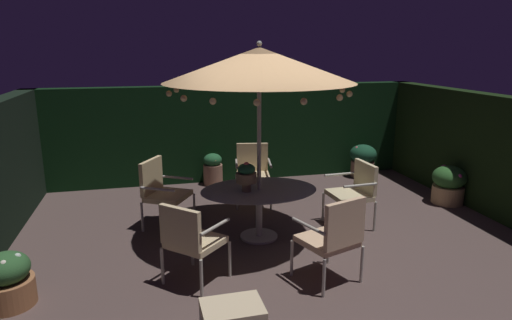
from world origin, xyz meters
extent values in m
cube|color=brown|center=(0.00, 0.00, -0.01)|extent=(7.55, 6.53, 0.02)
cube|color=black|center=(0.00, 3.12, 0.93)|extent=(7.55, 0.30, 1.87)
cube|color=black|center=(3.63, 0.00, 0.93)|extent=(0.30, 6.53, 1.87)
cylinder|color=#B5ADAB|center=(-0.18, 0.19, 0.01)|extent=(0.52, 0.52, 0.03)
cylinder|color=#B5ADAB|center=(-0.18, 0.19, 0.34)|extent=(0.09, 0.09, 0.68)
ellipsoid|color=gray|center=(-0.18, 0.19, 0.69)|extent=(1.60, 1.20, 0.03)
cylinder|color=#B2B7AC|center=(-0.18, 0.19, 1.15)|extent=(0.06, 0.06, 2.29)
cone|color=tan|center=(-0.18, 0.19, 2.36)|extent=(2.48, 2.48, 0.44)
sphere|color=#B2B7AC|center=(-0.18, 0.19, 2.62)|extent=(0.07, 0.07, 0.07)
sphere|color=#F9DB8C|center=(0.97, 0.17, 2.02)|extent=(0.08, 0.08, 0.08)
sphere|color=#F9DB8C|center=(0.84, 0.71, 2.02)|extent=(0.08, 0.08, 0.08)
sphere|color=#F9DB8C|center=(0.57, 1.06, 2.02)|extent=(0.08, 0.08, 0.08)
sphere|color=#F9DB8C|center=(0.08, 1.30, 2.02)|extent=(0.08, 0.08, 0.08)
sphere|color=#F9DB8C|center=(-0.45, 1.30, 2.02)|extent=(0.08, 0.08, 0.08)
sphere|color=#F9DB8C|center=(-0.91, 1.07, 2.02)|extent=(0.08, 0.08, 0.08)
sphere|color=#F9DB8C|center=(-1.20, 0.70, 2.02)|extent=(0.08, 0.08, 0.08)
sphere|color=#F9DB8C|center=(-1.32, 0.21, 2.02)|extent=(0.08, 0.08, 0.08)
sphere|color=#F9DB8C|center=(-1.18, -0.35, 2.02)|extent=(0.08, 0.08, 0.08)
sphere|color=#F9DB8C|center=(-0.90, -0.69, 2.02)|extent=(0.08, 0.08, 0.08)
sphere|color=#F9DB8C|center=(-0.47, -0.91, 2.02)|extent=(0.08, 0.08, 0.08)
sphere|color=#F9DB8C|center=(0.04, -0.93, 2.02)|extent=(0.08, 0.08, 0.08)
sphere|color=#F9DB8C|center=(0.55, -0.69, 2.02)|extent=(0.08, 0.08, 0.08)
sphere|color=#F9DB8C|center=(0.84, -0.34, 2.02)|extent=(0.08, 0.08, 0.08)
cylinder|color=#806750|center=(-0.36, 0.13, 0.77)|extent=(0.12, 0.12, 0.13)
cylinder|color=#7F6E52|center=(-0.36, 0.13, 0.90)|extent=(0.27, 0.27, 0.13)
ellipsoid|color=#1C5536|center=(-0.36, 0.13, 1.02)|extent=(0.24, 0.24, 0.14)
sphere|color=#D55863|center=(-0.36, 0.13, 1.07)|extent=(0.08, 0.08, 0.08)
cylinder|color=#B8B2A5|center=(-0.06, -0.95, 0.22)|extent=(0.04, 0.04, 0.44)
cylinder|color=#B8B2A5|center=(0.46, -0.76, 0.22)|extent=(0.04, 0.04, 0.44)
cylinder|color=#B8B2A5|center=(0.12, -1.47, 0.22)|extent=(0.04, 0.04, 0.44)
cylinder|color=#B8B2A5|center=(0.65, -1.28, 0.22)|extent=(0.04, 0.04, 0.44)
cube|color=#E0B78E|center=(0.29, -1.11, 0.47)|extent=(0.70, 0.70, 0.07)
cube|color=#E0B78E|center=(0.38, -1.36, 0.77)|extent=(0.53, 0.24, 0.51)
cylinder|color=#B8B2A5|center=(0.03, -1.21, 0.71)|extent=(0.21, 0.51, 0.04)
cylinder|color=#B8B2A5|center=(0.56, -1.02, 0.71)|extent=(0.21, 0.51, 0.04)
cylinder|color=#B5B6A6|center=(0.96, -0.02, 0.22)|extent=(0.04, 0.04, 0.44)
cylinder|color=#B5B6A6|center=(0.92, 0.56, 0.22)|extent=(0.04, 0.04, 0.44)
cylinder|color=#B5B6A6|center=(1.49, 0.01, 0.22)|extent=(0.04, 0.04, 0.44)
cylinder|color=#B5B6A6|center=(1.45, 0.60, 0.22)|extent=(0.04, 0.04, 0.44)
cube|color=beige|center=(1.20, 0.29, 0.48)|extent=(0.56, 0.61, 0.07)
cube|color=beige|center=(1.46, 0.30, 0.73)|extent=(0.10, 0.56, 0.44)
cylinder|color=#B5B6A6|center=(1.22, -0.01, 0.72)|extent=(0.51, 0.07, 0.04)
cylinder|color=#B5B6A6|center=(1.18, 0.58, 0.72)|extent=(0.51, 0.07, 0.04)
cylinder|color=#B9B5A6|center=(0.28, 1.22, 0.22)|extent=(0.04, 0.04, 0.43)
cylinder|color=#B9B5A6|center=(-0.26, 1.32, 0.22)|extent=(0.04, 0.04, 0.43)
cylinder|color=#B9B5A6|center=(0.38, 1.79, 0.22)|extent=(0.04, 0.04, 0.43)
cylinder|color=#B9B5A6|center=(-0.17, 1.88, 0.22)|extent=(0.04, 0.04, 0.43)
cube|color=beige|center=(0.06, 1.55, 0.47)|extent=(0.63, 0.64, 0.07)
cube|color=beige|center=(0.10, 1.82, 0.74)|extent=(0.53, 0.15, 0.48)
cylinder|color=#B9B5A6|center=(0.33, 1.51, 0.71)|extent=(0.13, 0.55, 0.04)
cylinder|color=#B9B5A6|center=(-0.22, 1.60, 0.71)|extent=(0.13, 0.55, 0.04)
cylinder|color=#B7B2AC|center=(-0.99, 1.00, 0.22)|extent=(0.04, 0.04, 0.43)
cylinder|color=#B7B2AC|center=(-1.29, 0.49, 0.22)|extent=(0.04, 0.04, 0.43)
cylinder|color=#B7B2AC|center=(-1.46, 1.28, 0.22)|extent=(0.04, 0.04, 0.43)
cylinder|color=#B7B2AC|center=(-1.76, 0.77, 0.22)|extent=(0.04, 0.04, 0.43)
cube|color=beige|center=(-1.37, 0.89, 0.47)|extent=(0.75, 0.77, 0.07)
cube|color=beige|center=(-1.60, 1.02, 0.75)|extent=(0.34, 0.52, 0.49)
cylinder|color=#B7B2AC|center=(-1.22, 1.14, 0.66)|extent=(0.47, 0.29, 0.04)
cylinder|color=#B7B2AC|center=(-1.52, 0.63, 0.66)|extent=(0.47, 0.29, 0.04)
cylinder|color=#B8B4A4|center=(-1.15, -0.42, 0.22)|extent=(0.04, 0.04, 0.44)
cylinder|color=#B8B4A4|center=(-0.76, -0.80, 0.22)|extent=(0.04, 0.04, 0.44)
cylinder|color=#B8B4A4|center=(-1.52, -0.80, 0.22)|extent=(0.04, 0.04, 0.44)
cylinder|color=#B8B4A4|center=(-1.13, -1.18, 0.22)|extent=(0.04, 0.04, 0.44)
cube|color=beige|center=(-1.14, -0.80, 0.47)|extent=(0.75, 0.75, 0.07)
cube|color=beige|center=(-1.32, -0.98, 0.73)|extent=(0.42, 0.41, 0.45)
cylinder|color=#B8B4A4|center=(-1.34, -0.61, 0.71)|extent=(0.38, 0.39, 0.04)
cylinder|color=#B8B4A4|center=(-0.95, -0.99, 0.71)|extent=(0.38, 0.39, 0.04)
cylinder|color=#B3B2A4|center=(-0.72, -1.88, 0.17)|extent=(0.03, 0.03, 0.35)
cube|color=beige|center=(-0.97, -2.07, 0.39)|extent=(0.54, 0.41, 0.08)
cylinder|color=#8C6451|center=(2.60, 2.64, 0.16)|extent=(0.47, 0.47, 0.33)
ellipsoid|color=#164229|center=(2.60, 2.64, 0.47)|extent=(0.54, 0.54, 0.38)
sphere|color=#EA4F72|center=(2.73, 2.67, 0.59)|extent=(0.07, 0.07, 0.07)
sphere|color=#D9527D|center=(2.59, 2.83, 0.56)|extent=(0.10, 0.10, 0.10)
sphere|color=#EB606D|center=(2.45, 2.63, 0.61)|extent=(0.06, 0.06, 0.06)
sphere|color=#E15E62|center=(2.59, 2.43, 0.48)|extent=(0.07, 0.07, 0.07)
cylinder|color=#9F643E|center=(-3.07, -0.86, 0.14)|extent=(0.51, 0.51, 0.28)
ellipsoid|color=#2C5A2C|center=(-3.07, -0.86, 0.41)|extent=(0.47, 0.47, 0.33)
sphere|color=silver|center=(-2.95, -0.86, 0.53)|extent=(0.07, 0.07, 0.07)
sphere|color=silver|center=(-3.07, -0.75, 0.44)|extent=(0.11, 0.11, 0.11)
sphere|color=silver|center=(-3.04, -0.98, 0.52)|extent=(0.07, 0.07, 0.07)
cylinder|color=tan|center=(3.28, 0.82, 0.15)|extent=(0.52, 0.52, 0.30)
ellipsoid|color=#2C5F28|center=(3.28, 0.82, 0.45)|extent=(0.55, 0.55, 0.39)
sphere|color=#A53871|center=(3.41, 0.79, 0.49)|extent=(0.08, 0.08, 0.08)
sphere|color=#BF3A88|center=(3.28, 1.00, 0.57)|extent=(0.10, 0.10, 0.10)
sphere|color=#AA3D87|center=(3.16, 0.91, 0.55)|extent=(0.08, 0.08, 0.08)
sphere|color=#AF4471|center=(3.14, 0.71, 0.52)|extent=(0.10, 0.10, 0.10)
sphere|color=#B9347C|center=(3.29, 0.60, 0.53)|extent=(0.08, 0.08, 0.08)
cylinder|color=#8D634E|center=(-0.45, 2.80, 0.20)|extent=(0.37, 0.37, 0.39)
ellipsoid|color=#21572F|center=(-0.45, 2.80, 0.49)|extent=(0.35, 0.35, 0.24)
sphere|color=orange|center=(-0.35, 2.82, 0.51)|extent=(0.11, 0.11, 0.11)
sphere|color=orange|center=(-0.49, 2.94, 0.50)|extent=(0.11, 0.11, 0.11)
sphere|color=#DD7144|center=(-0.57, 2.83, 0.51)|extent=(0.08, 0.08, 0.08)
sphere|color=#D87141|center=(-0.42, 2.68, 0.50)|extent=(0.09, 0.09, 0.09)
camera|label=1|loc=(-1.56, -5.44, 2.58)|focal=31.39mm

